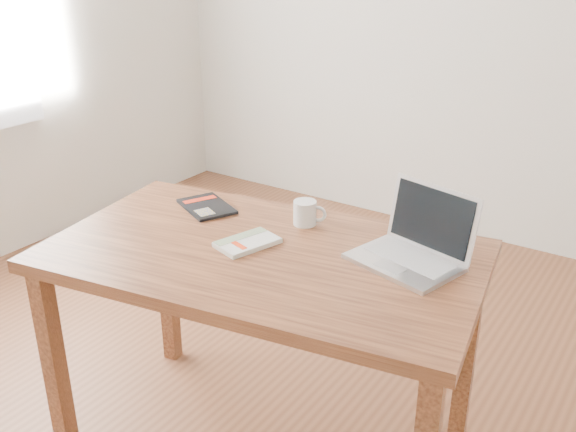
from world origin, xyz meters
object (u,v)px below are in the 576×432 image
Objects in this scene: desk at (263,276)px; white_guidebook at (247,243)px; black_guidebook at (206,206)px; laptop at (414,246)px; coffee_mug at (306,212)px.

desk is 0.11m from white_guidebook.
black_guidebook reaches higher than desk.
white_guidebook reaches higher than black_guidebook.
coffee_mug is at bearing -171.25° from laptop.
black_guidebook is at bearing 169.32° from white_guidebook.
laptop is at bearing -26.49° from coffee_mug.
black_guidebook is 0.37m from coffee_mug.
black_guidebook is (-0.35, 0.16, 0.10)m from desk.
white_guidebook is 0.60× the size of laptop.
laptop is (0.75, 0.03, 0.04)m from black_guidebook.
white_guidebook reaches higher than desk.
laptop reaches higher than white_guidebook.
white_guidebook is at bearing -92.06° from black_guidebook.
desk is 0.26m from coffee_mug.
coffee_mug reaches higher than desk.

